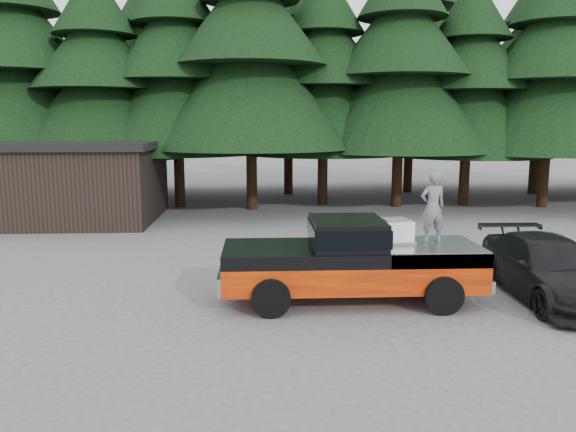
{
  "coord_description": "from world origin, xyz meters",
  "views": [
    {
      "loc": [
        -0.63,
        -11.72,
        4.1
      ],
      "look_at": [
        -0.04,
        0.0,
        2.11
      ],
      "focal_mm": 35.0,
      "sensor_mm": 36.0,
      "label": 1
    }
  ],
  "objects_px": {
    "air_compressor": "(395,232)",
    "parked_car": "(549,268)",
    "man_on_bed": "(433,207)",
    "pickup_truck": "(351,273)",
    "utility_building": "(59,180)"
  },
  "relations": [
    {
      "from": "man_on_bed",
      "to": "utility_building",
      "type": "height_order",
      "value": "utility_building"
    },
    {
      "from": "air_compressor",
      "to": "man_on_bed",
      "type": "xyz_separation_m",
      "value": [
        0.86,
        0.02,
        0.58
      ]
    },
    {
      "from": "man_on_bed",
      "to": "parked_car",
      "type": "bearing_deg",
      "value": 167.69
    },
    {
      "from": "air_compressor",
      "to": "pickup_truck",
      "type": "bearing_deg",
      "value": -178.1
    },
    {
      "from": "parked_car",
      "to": "pickup_truck",
      "type": "bearing_deg",
      "value": -178.71
    },
    {
      "from": "man_on_bed",
      "to": "parked_car",
      "type": "relative_size",
      "value": 0.34
    },
    {
      "from": "pickup_truck",
      "to": "man_on_bed",
      "type": "xyz_separation_m",
      "value": [
        1.9,
        0.18,
        1.49
      ]
    },
    {
      "from": "air_compressor",
      "to": "parked_car",
      "type": "relative_size",
      "value": 0.15
    },
    {
      "from": "air_compressor",
      "to": "utility_building",
      "type": "xyz_separation_m",
      "value": [
        -11.47,
        11.19,
        0.09
      ]
    },
    {
      "from": "pickup_truck",
      "to": "utility_building",
      "type": "height_order",
      "value": "utility_building"
    },
    {
      "from": "man_on_bed",
      "to": "parked_car",
      "type": "distance_m",
      "value": 3.14
    },
    {
      "from": "pickup_truck",
      "to": "air_compressor",
      "type": "xyz_separation_m",
      "value": [
        1.04,
        0.15,
        0.91
      ]
    },
    {
      "from": "parked_car",
      "to": "man_on_bed",
      "type": "bearing_deg",
      "value": 177.86
    },
    {
      "from": "man_on_bed",
      "to": "parked_car",
      "type": "height_order",
      "value": "man_on_bed"
    },
    {
      "from": "pickup_truck",
      "to": "air_compressor",
      "type": "distance_m",
      "value": 1.39
    }
  ]
}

